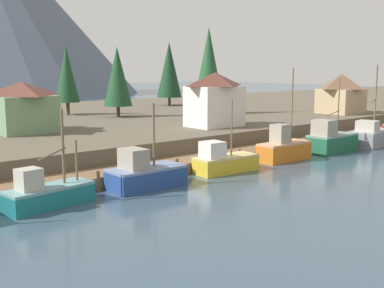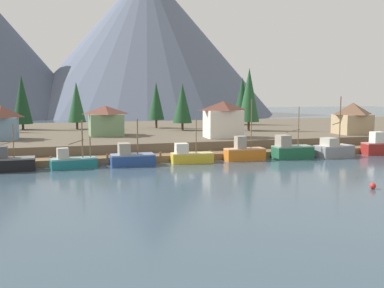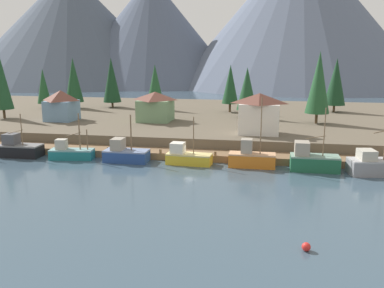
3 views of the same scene
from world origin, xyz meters
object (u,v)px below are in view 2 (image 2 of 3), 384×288
(house_white, at_px, (223,119))
(conifer_mid_left, at_px, (242,98))
(fishing_boat_grey, at_px, (333,150))
(conifer_far_left, at_px, (182,103))
(house_tan, at_px, (353,118))
(fishing_boat_teal, at_px, (72,162))
(fishing_boat_green, at_px, (291,150))
(conifer_far_right, at_px, (77,102))
(fishing_boat_red, at_px, (380,146))
(conifer_centre, at_px, (156,101))
(house_blue, at_px, (1,122))
(fishing_boat_orange, at_px, (244,152))
(fishing_boat_yellow, at_px, (190,156))
(conifer_near_left, at_px, (22,99))
(fishing_boat_blue, at_px, (131,158))
(house_green, at_px, (106,120))
(channel_buoy, at_px, (373,186))
(conifer_near_right, at_px, (249,95))
(fishing_boat_black, at_px, (9,162))

(house_white, relative_size, conifer_mid_left, 0.56)
(fishing_boat_grey, xyz_separation_m, conifer_far_left, (-17.70, 29.49, 7.07))
(house_tan, bearing_deg, house_white, 179.48)
(fishing_boat_teal, bearing_deg, fishing_boat_green, -7.71)
(conifer_mid_left, bearing_deg, conifer_far_right, -175.71)
(fishing_boat_red, bearing_deg, conifer_centre, 134.82)
(fishing_boat_teal, xyz_separation_m, house_blue, (-11.00, 18.90, 4.51))
(fishing_boat_orange, bearing_deg, conifer_far_left, 94.35)
(fishing_boat_yellow, distance_m, conifer_far_right, 41.27)
(conifer_far_left, bearing_deg, conifer_mid_left, 32.78)
(conifer_near_left, bearing_deg, fishing_boat_blue, -66.75)
(conifer_centre, bearing_deg, fishing_boat_green, -68.65)
(fishing_boat_grey, relative_size, house_green, 1.50)
(channel_buoy, bearing_deg, fishing_boat_grey, 66.45)
(house_blue, xyz_separation_m, conifer_far_left, (34.92, 10.10, 2.83))
(fishing_boat_orange, bearing_deg, channel_buoy, -77.81)
(fishing_boat_teal, height_order, fishing_boat_blue, fishing_boat_blue)
(fishing_boat_orange, xyz_separation_m, fishing_boat_green, (8.02, -0.30, 0.11))
(fishing_boat_orange, relative_size, house_white, 1.44)
(fishing_boat_orange, bearing_deg, conifer_near_left, 131.28)
(house_green, bearing_deg, fishing_boat_yellow, -64.17)
(fishing_boat_teal, height_order, channel_buoy, fishing_boat_teal)
(fishing_boat_green, distance_m, conifer_near_left, 59.26)
(house_blue, xyz_separation_m, conifer_near_left, (2.14, 21.20, 3.56))
(house_blue, relative_size, conifer_near_right, 0.44)
(conifer_centre, height_order, channel_buoy, conifer_centre)
(fishing_boat_red, height_order, house_tan, house_tan)
(fishing_boat_blue, bearing_deg, channel_buoy, -46.14)
(fishing_boat_black, xyz_separation_m, house_white, (35.12, 11.61, 4.63))
(fishing_boat_teal, relative_size, house_tan, 1.07)
(conifer_mid_left, bearing_deg, house_green, -151.32)
(fishing_boat_teal, distance_m, conifer_far_left, 38.30)
(fishing_boat_teal, height_order, conifer_mid_left, conifer_mid_left)
(fishing_boat_black, bearing_deg, conifer_mid_left, 38.03)
(fishing_boat_black, distance_m, conifer_near_left, 40.78)
(conifer_far_right, bearing_deg, fishing_boat_blue, -81.20)
(conifer_near_left, bearing_deg, fishing_boat_red, -33.62)
(house_green, bearing_deg, conifer_far_left, 23.74)
(fishing_boat_black, distance_m, conifer_centre, 46.84)
(house_tan, relative_size, conifer_centre, 0.61)
(fishing_boat_green, xyz_separation_m, fishing_boat_red, (17.05, 0.03, 0.03))
(fishing_boat_black, distance_m, house_tan, 63.04)
(house_green, bearing_deg, conifer_near_right, 4.72)
(fishing_boat_red, height_order, conifer_far_right, conifer_far_right)
(house_blue, height_order, channel_buoy, house_blue)
(fishing_boat_red, distance_m, house_white, 27.40)
(fishing_boat_blue, relative_size, fishing_boat_red, 0.88)
(fishing_boat_grey, relative_size, conifer_centre, 0.96)
(conifer_near_left, bearing_deg, fishing_boat_black, -89.23)
(fishing_boat_black, bearing_deg, fishing_boat_teal, -1.32)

